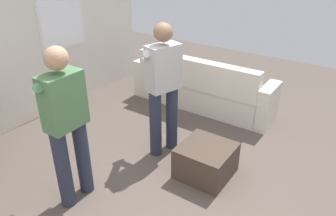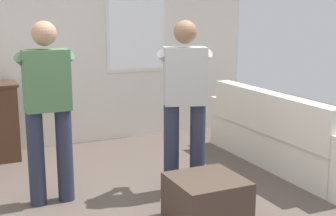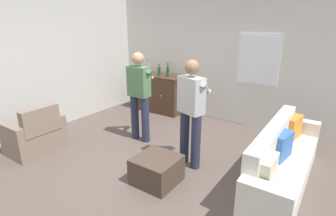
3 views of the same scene
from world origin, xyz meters
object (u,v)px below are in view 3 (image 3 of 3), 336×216
(armchair, at_px, (36,136))
(bottle_spirits_clear, at_px, (159,71))
(person_standing_left, at_px, (140,93))
(bottle_wine_green, at_px, (168,71))
(sideboard_cabinet, at_px, (158,93))
(ottoman, at_px, (157,170))
(couch, at_px, (282,163))
(person_standing_right, at_px, (191,109))
(bottle_liquor_amber, at_px, (148,68))

(armchair, relative_size, bottle_spirits_clear, 3.04)
(person_standing_left, bearing_deg, bottle_wine_green, 105.67)
(sideboard_cabinet, xyz_separation_m, ottoman, (1.83, -2.53, -0.27))
(armchair, relative_size, person_standing_left, 0.53)
(sideboard_cabinet, bearing_deg, bottle_wine_green, 1.36)
(couch, height_order, bottle_wine_green, bottle_wine_green)
(sideboard_cabinet, xyz_separation_m, person_standing_right, (1.98, -1.83, 0.47))
(bottle_liquor_amber, bearing_deg, bottle_wine_green, 1.55)
(armchair, xyz_separation_m, sideboard_cabinet, (0.48, 2.97, 0.18))
(bottle_spirits_clear, bearing_deg, bottle_wine_green, 16.79)
(couch, bearing_deg, person_standing_right, -171.24)
(bottle_wine_green, bearing_deg, bottle_liquor_amber, -178.45)
(bottle_wine_green, height_order, ottoman, bottle_wine_green)
(bottle_wine_green, distance_m, person_standing_left, 1.63)
(ottoman, bearing_deg, couch, 31.73)
(sideboard_cabinet, relative_size, bottle_spirits_clear, 4.43)
(ottoman, relative_size, person_standing_right, 0.35)
(sideboard_cabinet, bearing_deg, person_standing_left, -65.15)
(bottle_spirits_clear, bearing_deg, couch, -25.83)
(bottle_spirits_clear, bearing_deg, person_standing_right, -42.92)
(armchair, height_order, bottle_liquor_amber, bottle_liquor_amber)
(couch, distance_m, person_standing_left, 2.65)
(bottle_liquor_amber, xyz_separation_m, person_standing_left, (1.04, -1.55, -0.14))
(bottle_liquor_amber, height_order, bottle_spirits_clear, bottle_liquor_amber)
(bottle_wine_green, height_order, bottle_spirits_clear, bottle_wine_green)
(couch, relative_size, armchair, 2.70)
(bottle_wine_green, height_order, person_standing_left, person_standing_left)
(sideboard_cabinet, distance_m, person_standing_left, 1.78)
(bottle_liquor_amber, bearing_deg, ottoman, -49.57)
(bottle_wine_green, relative_size, person_standing_left, 0.19)
(bottle_spirits_clear, bearing_deg, armchair, -100.78)
(bottle_spirits_clear, relative_size, person_standing_left, 0.17)
(bottle_liquor_amber, xyz_separation_m, person_standing_right, (2.29, -1.82, -0.14))
(couch, bearing_deg, ottoman, -148.27)
(bottle_liquor_amber, height_order, person_standing_left, person_standing_left)
(armchair, distance_m, person_standing_right, 2.79)
(sideboard_cabinet, height_order, bottle_spirits_clear, bottle_spirits_clear)
(person_standing_left, bearing_deg, ottoman, -41.21)
(bottle_wine_green, xyz_separation_m, person_standing_left, (0.44, -1.57, -0.12))
(bottle_liquor_amber, distance_m, person_standing_right, 2.93)
(bottle_liquor_amber, xyz_separation_m, bottle_spirits_clear, (0.39, -0.05, -0.03))
(bottle_spirits_clear, xyz_separation_m, ottoman, (1.76, -2.48, -0.85))
(ottoman, bearing_deg, bottle_wine_green, 121.40)
(armchair, xyz_separation_m, person_standing_right, (2.46, 1.14, 0.65))
(bottle_wine_green, relative_size, bottle_liquor_amber, 0.86)
(sideboard_cabinet, bearing_deg, bottle_liquor_amber, -178.27)
(sideboard_cabinet, height_order, bottle_wine_green, bottle_wine_green)
(sideboard_cabinet, height_order, ottoman, sideboard_cabinet)
(bottle_liquor_amber, bearing_deg, sideboard_cabinet, 1.73)
(bottle_liquor_amber, relative_size, person_standing_right, 0.23)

